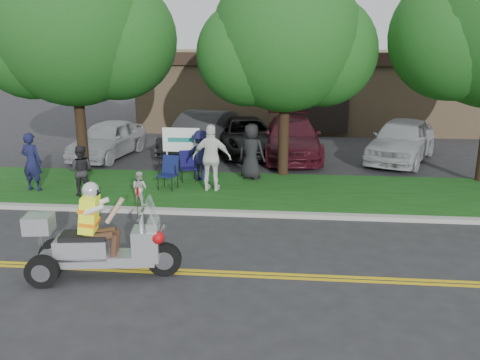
# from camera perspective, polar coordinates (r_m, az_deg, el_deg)

# --- Properties ---
(ground) EXTENTS (120.00, 120.00, 0.00)m
(ground) POSITION_cam_1_polar(r_m,az_deg,el_deg) (10.83, 1.53, -9.45)
(ground) COLOR #28282B
(ground) RESTS_ON ground
(centerline_near) EXTENTS (60.00, 0.10, 0.01)m
(centerline_near) POSITION_cam_1_polar(r_m,az_deg,el_deg) (10.31, 1.30, -10.78)
(centerline_near) COLOR gold
(centerline_near) RESTS_ON ground
(centerline_far) EXTENTS (60.00, 0.10, 0.01)m
(centerline_far) POSITION_cam_1_polar(r_m,az_deg,el_deg) (10.45, 1.37, -10.39)
(centerline_far) COLOR gold
(centerline_far) RESTS_ON ground
(curb) EXTENTS (60.00, 0.25, 0.12)m
(curb) POSITION_cam_1_polar(r_m,az_deg,el_deg) (13.63, 2.44, -3.84)
(curb) COLOR #A8A89E
(curb) RESTS_ON ground
(grass_verge) EXTENTS (60.00, 4.00, 0.10)m
(grass_verge) POSITION_cam_1_polar(r_m,az_deg,el_deg) (15.68, 2.88, -1.28)
(grass_verge) COLOR #144412
(grass_verge) RESTS_ON ground
(commercial_building) EXTENTS (18.00, 8.20, 4.00)m
(commercial_building) POSITION_cam_1_polar(r_m,az_deg,el_deg) (28.92, 8.29, 10.22)
(commercial_building) COLOR #9E7F5B
(commercial_building) RESTS_ON ground
(tree_left) EXTENTS (6.62, 5.40, 7.78)m
(tree_left) POSITION_cam_1_polar(r_m,az_deg,el_deg) (18.27, -18.03, 15.63)
(tree_left) COLOR #332114
(tree_left) RESTS_ON ground
(tree_mid) EXTENTS (5.88, 4.80, 7.05)m
(tree_mid) POSITION_cam_1_polar(r_m,az_deg,el_deg) (17.04, 5.35, 14.95)
(tree_mid) COLOR #332114
(tree_mid) RESTS_ON ground
(business_sign) EXTENTS (1.25, 0.06, 1.75)m
(business_sign) POSITION_cam_1_polar(r_m,az_deg,el_deg) (17.11, -6.61, 4.20)
(business_sign) COLOR silver
(business_sign) RESTS_ON ground
(trike_scooter) EXTENTS (3.00, 1.11, 1.96)m
(trike_scooter) POSITION_cam_1_polar(r_m,az_deg,el_deg) (10.43, -15.74, -6.98)
(trike_scooter) COLOR black
(trike_scooter) RESTS_ON ground
(lawn_chair_a) EXTENTS (0.64, 0.66, 1.02)m
(lawn_chair_a) POSITION_cam_1_polar(r_m,az_deg,el_deg) (15.86, -7.95, 1.12)
(lawn_chair_a) COLOR black
(lawn_chair_a) RESTS_ON grass_verge
(lawn_chair_b) EXTENTS (0.65, 0.66, 0.97)m
(lawn_chair_b) POSITION_cam_1_polar(r_m,az_deg,el_deg) (16.72, -5.89, 1.84)
(lawn_chair_b) COLOR black
(lawn_chair_b) RESTS_ON grass_verge
(spectator_adult_left) EXTENTS (0.70, 0.51, 1.78)m
(spectator_adult_left) POSITION_cam_1_polar(r_m,az_deg,el_deg) (16.65, -22.35, 1.91)
(spectator_adult_left) COLOR #15173A
(spectator_adult_left) RESTS_ON grass_verge
(spectator_adult_mid) EXTENTS (0.78, 0.63, 1.51)m
(spectator_adult_mid) POSITION_cam_1_polar(r_m,az_deg,el_deg) (15.63, -17.43, 1.02)
(spectator_adult_mid) COLOR black
(spectator_adult_mid) RESTS_ON grass_verge
(spectator_adult_right) EXTENTS (1.21, 0.54, 2.03)m
(spectator_adult_right) POSITION_cam_1_polar(r_m,az_deg,el_deg) (15.39, -3.19, 2.50)
(spectator_adult_right) COLOR white
(spectator_adult_right) RESTS_ON grass_verge
(spectator_chair_a) EXTENTS (1.19, 0.88, 1.65)m
(spectator_chair_a) POSITION_cam_1_polar(r_m,az_deg,el_deg) (16.62, -4.39, 2.78)
(spectator_chair_a) COLOR #17163F
(spectator_chair_a) RESTS_ON grass_verge
(spectator_chair_b) EXTENTS (1.04, 0.85, 1.84)m
(spectator_chair_b) POSITION_cam_1_polar(r_m,az_deg,el_deg) (16.71, 1.28, 3.23)
(spectator_chair_b) COLOR black
(spectator_chair_b) RESTS_ON grass_verge
(child_right) EXTENTS (0.58, 0.53, 0.96)m
(child_right) POSITION_cam_1_polar(r_m,az_deg,el_deg) (14.38, -11.20, -0.90)
(child_right) COLOR beige
(child_right) RESTS_ON grass_verge
(parked_car_far_left) EXTENTS (2.40, 4.56, 1.48)m
(parked_car_far_left) POSITION_cam_1_polar(r_m,az_deg,el_deg) (21.03, -14.61, 4.47)
(parked_car_far_left) COLOR #ADAFB4
(parked_car_far_left) RESTS_ON ground
(parked_car_left) EXTENTS (2.95, 5.45, 1.71)m
(parked_car_left) POSITION_cam_1_polar(r_m,az_deg,el_deg) (21.17, -4.19, 5.31)
(parked_car_left) COLOR #2A2A2D
(parked_car_left) RESTS_ON ground
(parked_car_mid) EXTENTS (3.71, 5.65, 1.44)m
(parked_car_mid) POSITION_cam_1_polar(r_m,az_deg,el_deg) (21.17, 0.64, 4.99)
(parked_car_mid) COLOR black
(parked_car_mid) RESTS_ON ground
(parked_car_right) EXTENTS (2.48, 5.50, 1.56)m
(parked_car_right) POSITION_cam_1_polar(r_m,az_deg,el_deg) (20.56, 5.84, 4.77)
(parked_car_right) COLOR #430F1B
(parked_car_right) RESTS_ON ground
(parked_car_far_right) EXTENTS (3.77, 5.27, 1.67)m
(parked_car_far_right) POSITION_cam_1_polar(r_m,az_deg,el_deg) (20.65, 17.67, 4.31)
(parked_car_far_right) COLOR #AEB1B5
(parked_car_far_right) RESTS_ON ground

